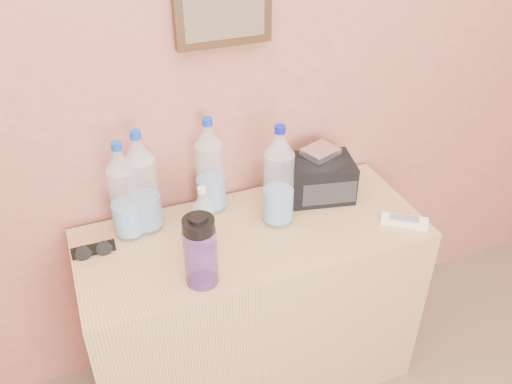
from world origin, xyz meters
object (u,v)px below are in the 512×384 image
foil_packet (320,152)px  pet_large_c (210,171)px  ac_remote (404,221)px  toiletry_bag (319,176)px  pet_large_b (143,188)px  dresser (253,308)px  sunglasses (93,249)px  pet_small (204,222)px  nalgene_bottle (200,250)px  pet_large_a (125,196)px  pet_large_d (279,181)px

foil_packet → pet_large_c: bearing=171.9°
ac_remote → foil_packet: bearing=160.3°
toiletry_bag → pet_large_b: bearing=-171.2°
dresser → foil_packet: bearing=22.6°
sunglasses → pet_large_b: bearing=21.1°
dresser → pet_small: size_ratio=5.03×
nalgene_bottle → pet_large_a: bearing=117.5°
dresser → pet_small: pet_small is taller
pet_large_b → pet_large_c: pet_large_b is taller
pet_large_c → pet_large_d: pet_large_d is taller
pet_large_a → toiletry_bag: bearing=-2.1°
dresser → sunglasses: 0.63m
pet_small → nalgene_bottle: nalgene_bottle is taller
pet_large_b → nalgene_bottle: pet_large_b is taller
pet_large_a → toiletry_bag: 0.68m
ac_remote → dresser: bearing=-161.2°
dresser → sunglasses: size_ratio=8.51×
pet_large_a → pet_large_c: (0.29, 0.04, 0.00)m
sunglasses → toiletry_bag: 0.80m
toiletry_bag → pet_small: bearing=-151.6°
pet_large_a → sunglasses: size_ratio=2.53×
pet_large_c → pet_large_d: bearing=-39.8°
dresser → sunglasses: sunglasses is taller
nalgene_bottle → sunglasses: bearing=139.7°
toiletry_bag → foil_packet: size_ratio=2.11×
pet_large_c → ac_remote: 0.68m
dresser → sunglasses: (-0.50, 0.08, 0.38)m
pet_large_c → ac_remote: (0.58, -0.32, -0.14)m
pet_large_b → ac_remote: size_ratio=2.32×
dresser → nalgene_bottle: size_ratio=4.87×
pet_large_c → pet_large_d: 0.24m
dresser → ac_remote: 0.63m
pet_large_a → ac_remote: pet_large_a is taller
toiletry_bag → dresser: bearing=-146.4°
foil_packet → toiletry_bag: bearing=-118.8°
toiletry_bag → foil_packet: foil_packet is taller
pet_large_b → foil_packet: (0.62, -0.03, 0.01)m
pet_large_b → pet_large_c: (0.23, 0.03, -0.01)m
pet_small → nalgene_bottle: 0.15m
sunglasses → foil_packet: size_ratio=1.20×
pet_large_d → sunglasses: size_ratio=2.67×
ac_remote → nalgene_bottle: bearing=-143.7°
pet_large_a → dresser: bearing=-20.4°
pet_large_c → pet_small: 0.22m
pet_small → toiletry_bag: 0.48m
pet_large_b → sunglasses: size_ratio=2.67×
pet_large_c → pet_large_a: bearing=-172.1°
pet_large_a → nalgene_bottle: (0.16, -0.30, -0.03)m
pet_large_c → toiletry_bag: (0.38, -0.07, -0.07)m
dresser → ac_remote: bearing=-16.3°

